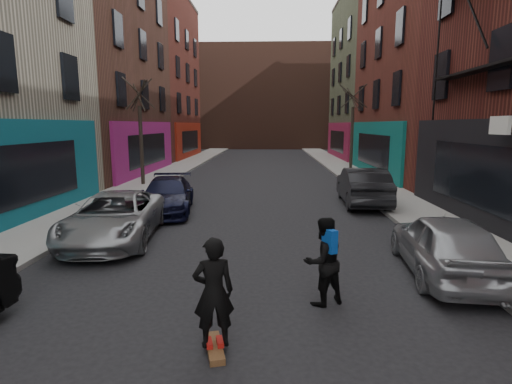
# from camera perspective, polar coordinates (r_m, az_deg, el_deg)

# --- Properties ---
(sidewalk_left) EXTENTS (2.50, 84.00, 0.13)m
(sidewalk_left) POSITION_cam_1_polar(r_m,az_deg,el_deg) (34.15, -9.77, 4.00)
(sidewalk_left) COLOR gray
(sidewalk_left) RESTS_ON ground
(sidewalk_right) EXTENTS (2.50, 84.00, 0.13)m
(sidewalk_right) POSITION_cam_1_polar(r_m,az_deg,el_deg) (33.89, 11.45, 3.91)
(sidewalk_right) COLOR gray
(sidewalk_right) RESTS_ON ground
(building_far) EXTENTS (40.00, 10.00, 14.00)m
(building_far) POSITION_cam_1_polar(r_m,az_deg,el_deg) (59.39, 1.38, 13.16)
(building_far) COLOR #47281E
(building_far) RESTS_ON ground
(tree_left_far) EXTENTS (2.00, 2.00, 6.50)m
(tree_left_far) POSITION_cam_1_polar(r_m,az_deg,el_deg) (22.37, -16.20, 9.39)
(tree_left_far) COLOR black
(tree_left_far) RESTS_ON sidewalk_left
(tree_right_far) EXTENTS (2.00, 2.00, 6.80)m
(tree_right_far) POSITION_cam_1_polar(r_m,az_deg,el_deg) (27.82, 13.60, 9.78)
(tree_right_far) COLOR black
(tree_right_far) RESTS_ON sidewalk_right
(parked_left_far) EXTENTS (2.77, 5.14, 1.37)m
(parked_left_far) POSITION_cam_1_polar(r_m,az_deg,el_deg) (12.23, -19.53, -3.40)
(parked_left_far) COLOR gray
(parked_left_far) RESTS_ON ground
(parked_left_end) EXTENTS (2.45, 4.73, 1.31)m
(parked_left_end) POSITION_cam_1_polar(r_m,az_deg,el_deg) (15.60, -12.55, -0.46)
(parked_left_end) COLOR black
(parked_left_end) RESTS_ON ground
(parked_right_far) EXTENTS (2.03, 4.26, 1.41)m
(parked_right_far) POSITION_cam_1_polar(r_m,az_deg,el_deg) (9.84, 25.35, -6.76)
(parked_right_far) COLOR #979A9F
(parked_right_far) RESTS_ON ground
(parked_right_end) EXTENTS (1.87, 4.80, 1.56)m
(parked_right_end) POSITION_cam_1_polar(r_m,az_deg,el_deg) (17.29, 14.99, 0.82)
(parked_right_end) COLOR black
(parked_right_end) RESTS_ON ground
(skateboard) EXTENTS (0.41, 0.83, 0.10)m
(skateboard) POSITION_cam_1_polar(r_m,az_deg,el_deg) (6.38, -5.94, -21.28)
(skateboard) COLOR brown
(skateboard) RESTS_ON ground
(skateboarder) EXTENTS (0.68, 0.53, 1.65)m
(skateboarder) POSITION_cam_1_polar(r_m,az_deg,el_deg) (5.98, -6.09, -14.05)
(skateboarder) COLOR black
(skateboarder) RESTS_ON skateboard
(pedestrian) EXTENTS (1.01, 0.93, 1.66)m
(pedestrian) POSITION_cam_1_polar(r_m,az_deg,el_deg) (7.57, 9.57, -9.67)
(pedestrian) COLOR black
(pedestrian) RESTS_ON ground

